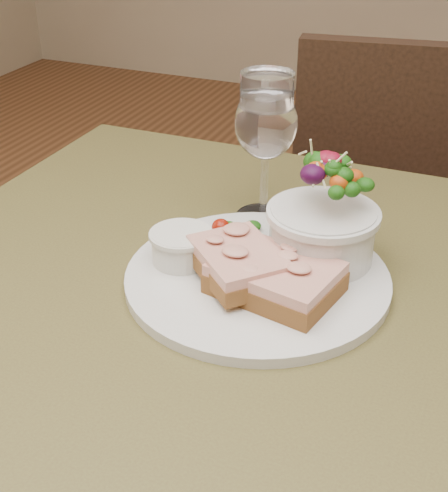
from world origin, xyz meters
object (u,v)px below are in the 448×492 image
at_px(cafe_table, 228,370).
at_px(sandwich_back, 238,262).
at_px(sandwich_front, 275,278).
at_px(salad_bowl, 324,211).
at_px(wine_glass, 266,127).
at_px(dinner_plate, 257,278).
at_px(ramekin, 181,245).
at_px(chair_far, 391,304).

distance_m(cafe_table, sandwich_back, 0.14).
distance_m(sandwich_front, sandwich_back, 0.04).
distance_m(cafe_table, salad_bowl, 0.21).
distance_m(sandwich_front, wine_glass, 0.21).
bearing_deg(dinner_plate, ramekin, -175.31).
height_order(dinner_plate, sandwich_back, sandwich_back).
height_order(cafe_table, sandwich_back, sandwich_back).
distance_m(sandwich_front, salad_bowl, 0.10).
distance_m(sandwich_back, salad_bowl, 0.11).
xyz_separation_m(sandwich_back, wine_glass, (-0.03, 0.17, 0.09)).
distance_m(sandwich_back, wine_glass, 0.19).
bearing_deg(ramekin, cafe_table, -23.77).
bearing_deg(sandwich_front, cafe_table, -153.22).
height_order(cafe_table, chair_far, chair_far).
height_order(sandwich_back, ramekin, sandwich_back).
height_order(ramekin, wine_glass, wine_glass).
height_order(dinner_plate, sandwich_front, sandwich_front).
xyz_separation_m(dinner_plate, sandwich_back, (-0.01, -0.02, 0.03)).
distance_m(chair_far, sandwich_back, 0.87).
height_order(chair_far, salad_bowl, chair_far).
relative_size(salad_bowl, wine_glass, 0.73).
bearing_deg(salad_bowl, wine_glass, 138.88).
height_order(dinner_plate, salad_bowl, salad_bowl).
relative_size(cafe_table, dinner_plate, 2.77).
height_order(chair_far, sandwich_front, chair_far).
relative_size(sandwich_front, sandwich_back, 1.07).
relative_size(sandwich_front, ramekin, 2.14).
bearing_deg(salad_bowl, dinner_plate, -132.62).
xyz_separation_m(chair_far, salad_bowl, (-0.02, -0.63, 0.53)).
xyz_separation_m(sandwich_back, ramekin, (-0.07, 0.01, -0.00)).
relative_size(sandwich_back, salad_bowl, 1.03).
distance_m(chair_far, ramekin, 0.86).
bearing_deg(dinner_plate, chair_far, 83.95).
height_order(sandwich_back, salad_bowl, salad_bowl).
bearing_deg(chair_far, sandwich_back, 74.49).
distance_m(ramekin, salad_bowl, 0.16).
bearing_deg(dinner_plate, sandwich_front, -41.27).
distance_m(dinner_plate, sandwich_front, 0.04).
relative_size(cafe_table, chair_far, 0.89).
relative_size(cafe_table, wine_glass, 4.57).
bearing_deg(sandwich_front, sandwich_back, -173.10).
height_order(sandwich_front, wine_glass, wine_glass).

